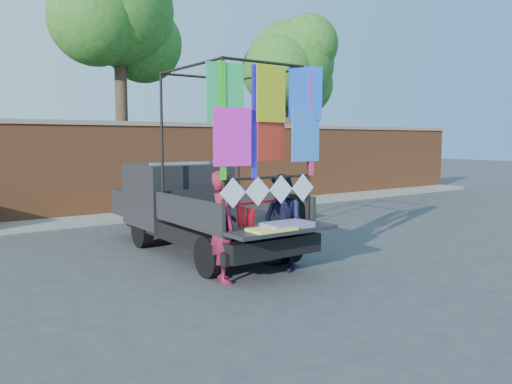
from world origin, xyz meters
TOP-DOWN VIEW (x-y plane):
  - ground at (0.00, 0.00)m, footprint 90.00×90.00m
  - brick_wall at (0.00, 7.00)m, footprint 30.00×0.45m
  - curb at (0.00, 6.30)m, footprint 30.00×1.20m
  - tree_mid at (1.02, 8.12)m, footprint 4.20×3.30m
  - tree_right at (7.52, 8.12)m, footprint 4.20×3.30m
  - pickup_truck at (0.07, 2.15)m, footprint 2.06×5.18m
  - woman at (-0.63, -0.22)m, footprint 0.56×0.69m
  - man at (0.48, -0.22)m, footprint 0.62×0.78m
  - streamer_bundle at (-0.17, -0.23)m, footprint 0.89×0.14m

SIDE VIEW (x-z plane):
  - ground at x=0.00m, z-range 0.00..0.00m
  - curb at x=0.00m, z-range 0.00..0.12m
  - man at x=0.48m, z-range 0.00..1.56m
  - pickup_truck at x=0.07m, z-range -0.81..2.45m
  - woman at x=-0.63m, z-range 0.00..1.66m
  - streamer_bundle at x=-0.17m, z-range 0.65..1.27m
  - brick_wall at x=0.00m, z-range 0.02..2.63m
  - tree_right at x=7.52m, z-range 1.44..8.06m
  - tree_mid at x=1.02m, z-range 1.83..9.56m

